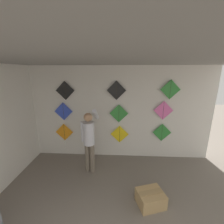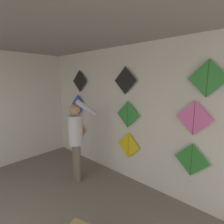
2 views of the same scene
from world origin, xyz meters
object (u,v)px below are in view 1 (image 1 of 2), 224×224
at_px(kite_0, 64,133).
at_px(kite_6, 65,91).
at_px(kite_2, 162,133).
at_px(kite_3, 63,111).
at_px(kite_5, 163,110).
at_px(kite_1, 120,134).
at_px(kite_4, 119,114).
at_px(kite_7, 116,90).
at_px(cardboard_box, 150,198).
at_px(kite_8, 170,90).
at_px(shopkeeper, 89,137).

height_order(kite_0, kite_6, kite_6).
distance_m(kite_2, kite_3, 3.04).
xyz_separation_m(kite_3, kite_5, (2.95, 0.00, 0.07)).
relative_size(kite_1, kite_4, 1.00).
height_order(kite_2, kite_3, kite_3).
distance_m(kite_4, kite_5, 1.29).
bearing_deg(kite_3, kite_7, 0.00).
relative_size(kite_2, kite_3, 1.25).
xyz_separation_m(kite_4, kite_6, (-1.56, 0.00, 0.67)).
height_order(kite_1, kite_3, kite_3).
distance_m(cardboard_box, kite_1, 1.97).
bearing_deg(kite_5, cardboard_box, -109.19).
xyz_separation_m(kite_2, kite_6, (-2.87, 0.00, 1.27)).
bearing_deg(cardboard_box, kite_5, 70.81).
bearing_deg(kite_1, kite_8, 0.00).
height_order(kite_2, kite_6, kite_6).
relative_size(kite_2, kite_7, 1.25).
xyz_separation_m(kite_1, kite_6, (-1.59, 0.00, 1.33)).
bearing_deg(kite_8, kite_0, -179.99).
bearing_deg(kite_0, cardboard_box, -36.47).
relative_size(kite_1, kite_2, 0.80).
bearing_deg(kite_1, kite_4, 180.00).
distance_m(shopkeeper, cardboard_box, 1.94).
xyz_separation_m(shopkeeper, kite_0, (-0.94, 0.75, -0.22)).
height_order(shopkeeper, kite_6, kite_6).
relative_size(kite_6, kite_8, 1.00).
height_order(kite_4, kite_5, kite_5).
bearing_deg(kite_2, kite_6, 179.99).
height_order(kite_2, kite_4, kite_4).
height_order(cardboard_box, kite_3, kite_3).
height_order(cardboard_box, kite_0, kite_0).
distance_m(kite_1, kite_3, 1.84).
height_order(cardboard_box, kite_6, kite_6).
height_order(kite_3, kite_5, kite_5).
bearing_deg(kite_2, kite_3, 179.99).
bearing_deg(kite_7, kite_8, 0.00).
bearing_deg(kite_0, kite_7, 0.02).
xyz_separation_m(kite_1, kite_2, (1.27, -0.00, 0.06)).
relative_size(cardboard_box, kite_5, 1.11).
xyz_separation_m(kite_7, kite_8, (1.50, 0.00, 0.03)).
bearing_deg(kite_4, kite_6, 180.00).
distance_m(shopkeeper, kite_3, 1.27).
bearing_deg(kite_0, kite_3, 1.26).
xyz_separation_m(kite_0, kite_1, (1.73, 0.00, -0.00)).
bearing_deg(kite_7, kite_3, 180.00).
relative_size(kite_1, kite_3, 1.00).
bearing_deg(cardboard_box, kite_6, 141.91).
height_order(kite_0, kite_7, kite_7).
bearing_deg(cardboard_box, shopkeeper, 144.91).
height_order(kite_4, kite_6, kite_6).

